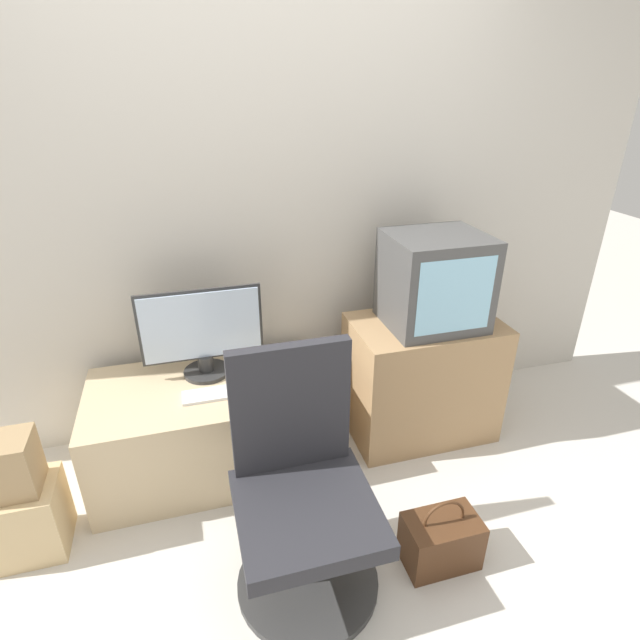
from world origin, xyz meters
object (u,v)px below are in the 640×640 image
(mouse, at_px, (267,385))
(main_monitor, at_px, (202,332))
(cardboard_box_lower, at_px, (21,519))
(crt_tv, at_px, (435,281))
(keyboard, at_px, (218,393))
(handbag, at_px, (441,540))
(office_chair, at_px, (302,497))

(mouse, bearing_deg, main_monitor, 141.37)
(cardboard_box_lower, bearing_deg, crt_tv, 8.22)
(keyboard, height_order, handbag, keyboard)
(keyboard, xyz_separation_m, crt_tv, (1.11, 0.07, 0.42))
(mouse, bearing_deg, keyboard, 179.22)
(main_monitor, bearing_deg, crt_tv, -6.85)
(main_monitor, distance_m, cardboard_box_lower, 1.08)
(crt_tv, distance_m, handbag, 1.19)
(crt_tv, bearing_deg, office_chair, -140.74)
(crt_tv, height_order, handbag, crt_tv)
(mouse, distance_m, crt_tv, 0.97)
(crt_tv, xyz_separation_m, office_chair, (-0.87, -0.71, -0.52))
(cardboard_box_lower, bearing_deg, office_chair, -20.93)
(mouse, distance_m, office_chair, 0.64)
(crt_tv, relative_size, handbag, 1.44)
(main_monitor, height_order, handbag, main_monitor)
(office_chair, height_order, cardboard_box_lower, office_chair)
(keyboard, height_order, mouse, mouse)
(office_chair, relative_size, handbag, 2.94)
(cardboard_box_lower, bearing_deg, keyboard, 13.89)
(handbag, bearing_deg, crt_tv, 69.17)
(crt_tv, height_order, cardboard_box_lower, crt_tv)
(office_chair, relative_size, cardboard_box_lower, 2.90)
(keyboard, height_order, cardboard_box_lower, keyboard)
(mouse, relative_size, handbag, 0.17)
(crt_tv, bearing_deg, mouse, -175.16)
(mouse, xyz_separation_m, office_chair, (0.02, -0.63, -0.11))
(office_chair, bearing_deg, main_monitor, 108.41)
(main_monitor, distance_m, mouse, 0.40)
(office_chair, bearing_deg, keyboard, 110.95)
(cardboard_box_lower, bearing_deg, handbag, -18.00)
(mouse, relative_size, crt_tv, 0.12)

